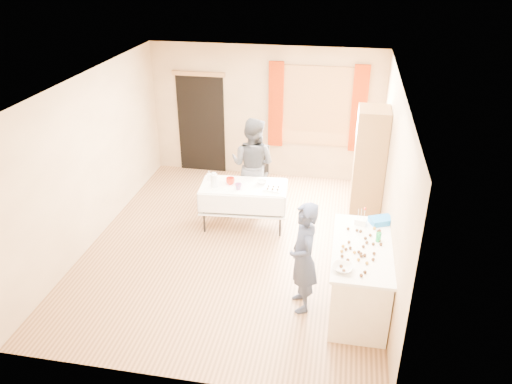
% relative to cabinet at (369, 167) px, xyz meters
% --- Properties ---
extents(floor, '(4.50, 5.50, 0.02)m').
position_rel_cabinet_xyz_m(floor, '(-1.99, -1.22, -1.00)').
color(floor, '#9E7047').
rests_on(floor, ground).
extents(ceiling, '(4.50, 5.50, 0.02)m').
position_rel_cabinet_xyz_m(ceiling, '(-1.99, -1.22, 1.62)').
color(ceiling, white).
rests_on(ceiling, floor).
extents(wall_back, '(4.50, 0.02, 2.60)m').
position_rel_cabinet_xyz_m(wall_back, '(-1.99, 1.54, 0.31)').
color(wall_back, tan).
rests_on(wall_back, floor).
extents(wall_front, '(4.50, 0.02, 2.60)m').
position_rel_cabinet_xyz_m(wall_front, '(-1.99, -3.98, 0.31)').
color(wall_front, tan).
rests_on(wall_front, floor).
extents(wall_left, '(0.02, 5.50, 2.60)m').
position_rel_cabinet_xyz_m(wall_left, '(-4.25, -1.22, 0.31)').
color(wall_left, tan).
rests_on(wall_left, floor).
extents(wall_right, '(0.02, 5.50, 2.60)m').
position_rel_cabinet_xyz_m(wall_right, '(0.27, -1.22, 0.31)').
color(wall_right, tan).
rests_on(wall_right, floor).
extents(window_frame, '(1.32, 0.06, 1.52)m').
position_rel_cabinet_xyz_m(window_frame, '(-0.99, 1.50, 0.51)').
color(window_frame, olive).
rests_on(window_frame, wall_back).
extents(window_pane, '(1.20, 0.02, 1.40)m').
position_rel_cabinet_xyz_m(window_pane, '(-0.99, 1.49, 0.51)').
color(window_pane, white).
rests_on(window_pane, wall_back).
extents(curtain_left, '(0.28, 0.06, 1.65)m').
position_rel_cabinet_xyz_m(curtain_left, '(-1.77, 1.45, 0.51)').
color(curtain_left, '#8F2000').
rests_on(curtain_left, wall_back).
extents(curtain_right, '(0.28, 0.06, 1.65)m').
position_rel_cabinet_xyz_m(curtain_right, '(-0.21, 1.45, 0.51)').
color(curtain_right, '#8F2000').
rests_on(curtain_right, wall_back).
extents(doorway, '(0.95, 0.04, 2.00)m').
position_rel_cabinet_xyz_m(doorway, '(-3.29, 1.51, 0.01)').
color(doorway, black).
rests_on(doorway, floor).
extents(door_lintel, '(1.05, 0.06, 0.08)m').
position_rel_cabinet_xyz_m(door_lintel, '(-3.29, 1.48, 1.03)').
color(door_lintel, olive).
rests_on(door_lintel, wall_back).
extents(cabinet, '(0.50, 0.60, 1.97)m').
position_rel_cabinet_xyz_m(cabinet, '(0.00, 0.00, 0.00)').
color(cabinet, brown).
rests_on(cabinet, floor).
extents(counter, '(0.75, 1.58, 0.91)m').
position_rel_cabinet_xyz_m(counter, '(-0.10, -2.34, -0.53)').
color(counter, '#F6E8CE').
rests_on(counter, floor).
extents(party_table, '(1.46, 0.83, 0.75)m').
position_rel_cabinet_xyz_m(party_table, '(-1.98, -0.58, -0.54)').
color(party_table, black).
rests_on(party_table, floor).
extents(chair, '(0.44, 0.44, 0.99)m').
position_rel_cabinet_xyz_m(chair, '(-1.98, 0.49, -0.69)').
color(chair, black).
rests_on(chair, floor).
extents(girl, '(0.77, 0.69, 1.51)m').
position_rel_cabinet_xyz_m(girl, '(-0.82, -2.49, -0.23)').
color(girl, '#232B45').
rests_on(girl, floor).
extents(woman, '(1.11, 1.02, 1.68)m').
position_rel_cabinet_xyz_m(woman, '(-1.96, 0.06, -0.15)').
color(woman, black).
rests_on(woman, floor).
extents(soda_can, '(0.08, 0.08, 0.12)m').
position_rel_cabinet_xyz_m(soda_can, '(0.09, -2.17, -0.01)').
color(soda_can, '#16893D').
rests_on(soda_can, counter).
extents(mixing_bowl, '(0.36, 0.36, 0.06)m').
position_rel_cabinet_xyz_m(mixing_bowl, '(-0.34, -2.88, -0.05)').
color(mixing_bowl, white).
rests_on(mixing_bowl, counter).
extents(foam_block, '(0.17, 0.13, 0.08)m').
position_rel_cabinet_xyz_m(foam_block, '(-0.13, -1.79, -0.04)').
color(foam_block, white).
rests_on(foam_block, counter).
extents(blue_basket, '(0.36, 0.31, 0.08)m').
position_rel_cabinet_xyz_m(blue_basket, '(0.14, -1.71, -0.04)').
color(blue_basket, blue).
rests_on(blue_basket, counter).
extents(pitcher, '(0.11, 0.11, 0.22)m').
position_rel_cabinet_xyz_m(pitcher, '(-2.44, -0.72, -0.13)').
color(pitcher, silver).
rests_on(pitcher, party_table).
extents(cup_red, '(0.24, 0.24, 0.11)m').
position_rel_cabinet_xyz_m(cup_red, '(-2.21, -0.58, -0.18)').
color(cup_red, red).
rests_on(cup_red, party_table).
extents(cup_rainbow, '(0.12, 0.12, 0.10)m').
position_rel_cabinet_xyz_m(cup_rainbow, '(-2.04, -0.75, -0.19)').
color(cup_rainbow, red).
rests_on(cup_rainbow, party_table).
extents(small_bowl, '(0.26, 0.26, 0.05)m').
position_rel_cabinet_xyz_m(small_bowl, '(-1.70, -0.48, -0.21)').
color(small_bowl, white).
rests_on(small_bowl, party_table).
extents(pastry_tray, '(0.31, 0.24, 0.02)m').
position_rel_cabinet_xyz_m(pastry_tray, '(-1.49, -0.66, -0.23)').
color(pastry_tray, white).
rests_on(pastry_tray, party_table).
extents(bottle, '(0.11, 0.11, 0.15)m').
position_rel_cabinet_xyz_m(bottle, '(-2.59, -0.48, -0.16)').
color(bottle, white).
rests_on(bottle, party_table).
extents(cake_balls, '(0.52, 1.12, 0.04)m').
position_rel_cabinet_xyz_m(cake_balls, '(-0.13, -2.42, -0.05)').
color(cake_balls, '#3F2314').
rests_on(cake_balls, counter).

